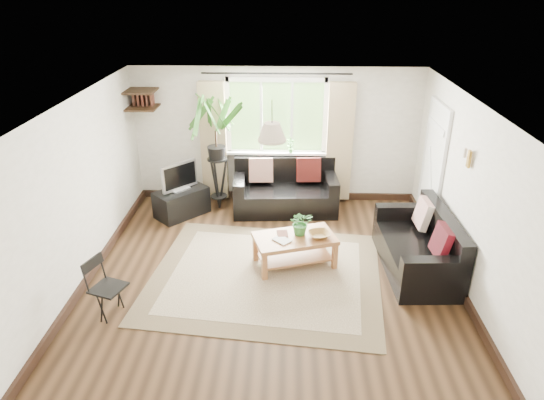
{
  "coord_description": "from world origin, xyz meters",
  "views": [
    {
      "loc": [
        0.2,
        -5.45,
        3.79
      ],
      "look_at": [
        0.0,
        0.4,
        1.05
      ],
      "focal_mm": 32.0,
      "sensor_mm": 36.0,
      "label": 1
    }
  ],
  "objects_px": {
    "sofa_back": "(285,188)",
    "palm_stand": "(217,154)",
    "coffee_table": "(295,251)",
    "tv_stand": "(182,202)",
    "sofa_right": "(417,243)",
    "folding_chair": "(108,289)"
  },
  "relations": [
    {
      "from": "sofa_back",
      "to": "palm_stand",
      "type": "distance_m",
      "value": 1.31
    },
    {
      "from": "coffee_table",
      "to": "tv_stand",
      "type": "bearing_deg",
      "value": 141.61
    },
    {
      "from": "sofa_back",
      "to": "palm_stand",
      "type": "xyz_separation_m",
      "value": [
        -1.17,
        0.05,
        0.59
      ]
    },
    {
      "from": "sofa_back",
      "to": "coffee_table",
      "type": "height_order",
      "value": "sofa_back"
    },
    {
      "from": "sofa_right",
      "to": "coffee_table",
      "type": "distance_m",
      "value": 1.7
    },
    {
      "from": "coffee_table",
      "to": "folding_chair",
      "type": "bearing_deg",
      "value": -151.65
    },
    {
      "from": "sofa_right",
      "to": "folding_chair",
      "type": "height_order",
      "value": "sofa_right"
    },
    {
      "from": "palm_stand",
      "to": "folding_chair",
      "type": "distance_m",
      "value": 3.23
    },
    {
      "from": "coffee_table",
      "to": "palm_stand",
      "type": "bearing_deg",
      "value": 125.87
    },
    {
      "from": "sofa_right",
      "to": "palm_stand",
      "type": "relative_size",
      "value": 0.85
    },
    {
      "from": "sofa_right",
      "to": "coffee_table",
      "type": "height_order",
      "value": "sofa_right"
    },
    {
      "from": "sofa_back",
      "to": "folding_chair",
      "type": "height_order",
      "value": "sofa_back"
    },
    {
      "from": "coffee_table",
      "to": "sofa_back",
      "type": "bearing_deg",
      "value": 94.86
    },
    {
      "from": "tv_stand",
      "to": "palm_stand",
      "type": "distance_m",
      "value": 1.03
    },
    {
      "from": "folding_chair",
      "to": "sofa_back",
      "type": "bearing_deg",
      "value": -15.27
    },
    {
      "from": "sofa_right",
      "to": "folding_chair",
      "type": "relative_size",
      "value": 2.25
    },
    {
      "from": "tv_stand",
      "to": "sofa_right",
      "type": "bearing_deg",
      "value": -69.22
    },
    {
      "from": "coffee_table",
      "to": "tv_stand",
      "type": "height_order",
      "value": "tv_stand"
    },
    {
      "from": "folding_chair",
      "to": "palm_stand",
      "type": "bearing_deg",
      "value": 2.92
    },
    {
      "from": "sofa_right",
      "to": "palm_stand",
      "type": "distance_m",
      "value": 3.6
    },
    {
      "from": "sofa_back",
      "to": "tv_stand",
      "type": "distance_m",
      "value": 1.8
    },
    {
      "from": "sofa_back",
      "to": "folding_chair",
      "type": "xyz_separation_m",
      "value": [
        -2.08,
        -2.98,
        -0.04
      ]
    }
  ]
}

